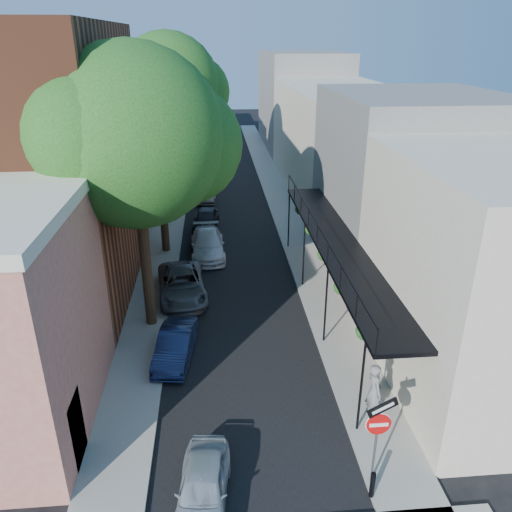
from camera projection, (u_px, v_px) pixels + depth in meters
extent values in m
cube|color=black|center=(226.00, 192.00, 40.08)|extent=(6.00, 64.00, 0.01)
cube|color=gray|center=(176.00, 192.00, 39.75)|extent=(2.00, 64.00, 0.12)
cube|color=gray|center=(275.00, 190.00, 40.37)|extent=(2.00, 64.00, 0.12)
cube|color=beige|center=(76.00, 429.00, 14.12)|extent=(0.10, 1.20, 2.20)
cube|color=brown|center=(10.00, 169.00, 22.29)|extent=(10.00, 12.00, 12.00)
cube|color=gray|center=(118.00, 121.00, 21.88)|extent=(0.06, 7.00, 4.00)
cube|color=gray|center=(94.00, 148.00, 33.92)|extent=(8.00, 12.00, 9.00)
cube|color=beige|center=(125.00, 112.00, 46.49)|extent=(8.00, 16.00, 10.00)
cube|color=tan|center=(144.00, 105.00, 59.66)|extent=(8.00, 12.00, 8.00)
cube|color=beige|center=(511.00, 276.00, 16.83)|extent=(8.00, 9.00, 8.00)
cube|color=gray|center=(410.00, 185.00, 25.29)|extent=(8.00, 10.00, 9.00)
cube|color=beige|center=(339.00, 140.00, 39.18)|extent=(8.00, 20.00, 8.00)
cube|color=gray|center=(301.00, 100.00, 55.19)|extent=(8.00, 16.00, 10.00)
cube|color=black|center=(339.00, 244.00, 20.76)|extent=(2.00, 16.00, 0.15)
cube|color=black|center=(318.00, 225.00, 20.33)|extent=(0.05, 16.00, 0.05)
cylinder|color=black|center=(361.00, 385.00, 14.98)|extent=(0.08, 0.08, 3.40)
cylinder|color=black|center=(289.00, 219.00, 28.67)|extent=(0.08, 0.08, 3.40)
sphere|color=#174714|center=(365.00, 331.00, 15.42)|extent=(0.60, 0.60, 0.60)
sphere|color=#174714|center=(324.00, 254.00, 20.89)|extent=(0.60, 0.60, 0.60)
sphere|color=#174714|center=(301.00, 209.00, 26.37)|extent=(0.60, 0.60, 0.60)
cylinder|color=#595B60|center=(376.00, 444.00, 13.29)|extent=(0.07, 0.07, 2.90)
cylinder|color=red|center=(379.00, 424.00, 12.98)|extent=(0.66, 0.04, 0.66)
cube|color=white|center=(379.00, 425.00, 12.95)|extent=(0.50, 0.02, 0.10)
cylinder|color=white|center=(378.00, 424.00, 12.99)|extent=(0.70, 0.02, 0.70)
cube|color=black|center=(383.00, 408.00, 12.75)|extent=(0.89, 0.15, 0.58)
cube|color=white|center=(383.00, 408.00, 12.72)|extent=(0.60, 0.10, 0.31)
cylinder|color=black|center=(372.00, 485.00, 13.20)|extent=(0.14, 0.14, 0.80)
cylinder|color=black|center=(145.00, 250.00, 20.13)|extent=(0.44, 0.44, 7.00)
sphere|color=#174714|center=(134.00, 137.00, 18.32)|extent=(6.80, 6.80, 6.80)
sphere|color=#174714|center=(182.00, 145.00, 19.58)|extent=(4.76, 4.76, 4.76)
cylinder|color=black|center=(162.00, 200.00, 27.57)|extent=(0.44, 0.44, 6.30)
sphere|color=#174714|center=(157.00, 125.00, 25.94)|extent=(6.00, 6.00, 6.00)
sphere|color=#174714|center=(187.00, 131.00, 27.08)|extent=(4.20, 4.20, 4.20)
cylinder|color=black|center=(173.00, 155.00, 35.57)|extent=(0.44, 0.44, 7.35)
sphere|color=#174714|center=(168.00, 85.00, 33.67)|extent=(7.00, 7.00, 7.00)
sphere|color=#174714|center=(195.00, 91.00, 34.97)|extent=(4.90, 4.90, 4.90)
imported|color=#98A2A9|center=(203.00, 487.00, 13.08)|extent=(1.67, 3.45, 1.14)
imported|color=#131D3E|center=(175.00, 345.00, 19.07)|extent=(1.67, 3.66, 1.17)
imported|color=#515358|center=(182.00, 285.00, 23.60)|extent=(2.67, 4.88, 1.30)
imported|color=silver|center=(208.00, 245.00, 28.15)|extent=(2.01, 4.58, 1.31)
imported|color=black|center=(206.00, 219.00, 32.16)|extent=(1.92, 3.84, 1.25)
imported|color=#645D54|center=(206.00, 191.00, 37.84)|extent=(1.53, 4.22, 1.38)
imported|color=#99A5AD|center=(194.00, 175.00, 42.63)|extent=(2.10, 4.17, 1.13)
imported|color=slate|center=(374.00, 391.00, 15.78)|extent=(0.54, 0.76, 1.98)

